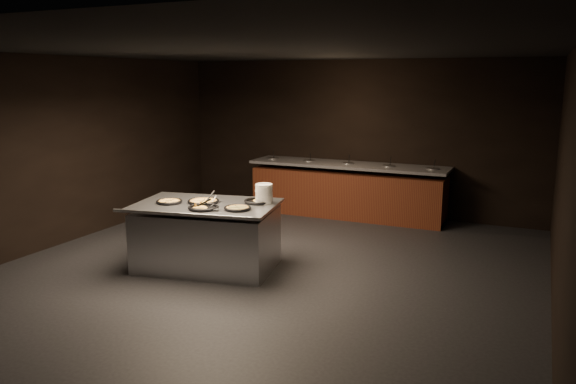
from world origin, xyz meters
name	(u,v)px	position (x,y,z in m)	size (l,w,h in m)	color
room	(259,167)	(0.00, 0.00, 1.45)	(7.02, 8.02, 2.92)	black
salad_bar	(347,194)	(0.00, 3.56, 0.44)	(3.70, 0.83, 1.18)	#592B15
serving_counter	(207,237)	(-0.80, -0.01, 0.43)	(2.06, 1.54, 0.90)	silver
plate_stack	(264,194)	(-0.10, 0.33, 1.03)	(0.23, 0.23, 0.26)	silver
pan_veggie_whole	(169,202)	(-1.27, -0.18, 0.92)	(0.35, 0.35, 0.04)	black
pan_cheese_whole	(203,201)	(-0.86, 0.02, 0.92)	(0.43, 0.43, 0.04)	black
pan_cheese_slices_a	(258,201)	(-0.19, 0.34, 0.92)	(0.38, 0.38, 0.04)	black
pan_cheese_slices_b	(203,208)	(-0.66, -0.29, 0.92)	(0.40, 0.40, 0.04)	black
pan_veggie_slices	(238,208)	(-0.24, -0.14, 0.92)	(0.35, 0.35, 0.04)	black
server_left	(212,198)	(-0.71, 0.01, 0.98)	(0.10, 0.35, 0.17)	silver
server_right	(208,205)	(-0.57, -0.33, 0.97)	(0.31, 0.09, 0.15)	silver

